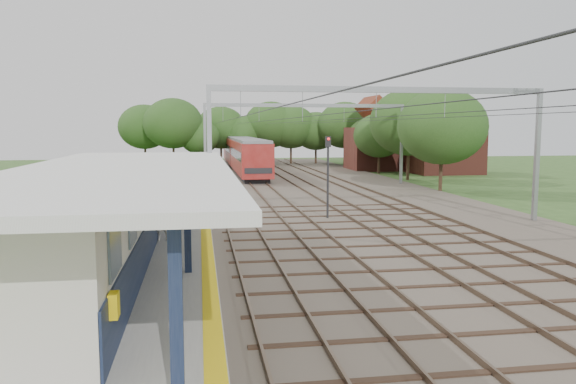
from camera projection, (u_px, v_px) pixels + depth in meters
ground at (439, 341)px, 13.18m from camera, size 160.00×160.00×0.00m
ballast_bed at (324, 192)px, 43.24m from camera, size 18.00×90.00×0.10m
platform at (156, 233)px, 25.74m from camera, size 5.00×52.00×0.35m
yellow_stripe at (206, 228)px, 26.07m from camera, size 0.45×52.00×0.01m
station_building at (96, 218)px, 18.44m from camera, size 3.41×18.00×3.40m
canopy at (125, 171)px, 17.45m from camera, size 6.40×20.00×3.44m
rail_tracks at (292, 191)px, 42.83m from camera, size 11.80×88.00×0.15m
catenary_system at (331, 120)px, 37.89m from camera, size 17.22×88.00×7.00m
tree_band at (275, 128)px, 69.27m from camera, size 31.72×30.88×8.82m
house_near at (444, 146)px, 61.24m from camera, size 7.00×6.12×7.89m
house_far at (383, 143)px, 66.32m from camera, size 8.00×6.12×8.66m
person at (162, 218)px, 23.04m from camera, size 0.80×0.64×1.91m
bicycle at (173, 217)px, 26.05m from camera, size 1.77×0.57×1.05m
train at (242, 152)px, 65.49m from camera, size 2.86×35.57×3.76m
signal_post at (328, 167)px, 30.19m from camera, size 0.34×0.30×4.52m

